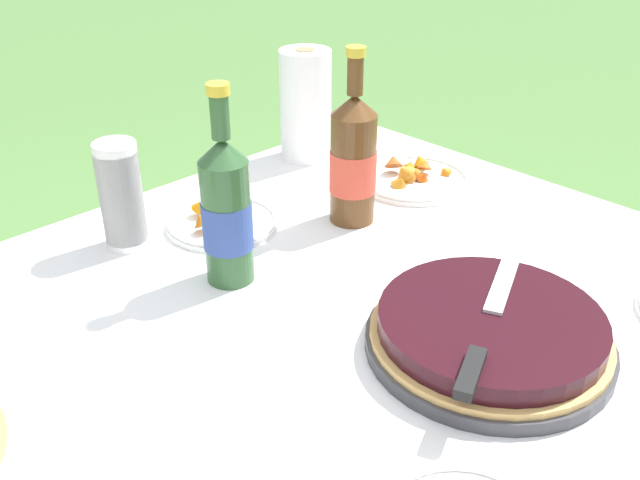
{
  "coord_description": "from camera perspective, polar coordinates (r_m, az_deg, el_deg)",
  "views": [
    {
      "loc": [
        -0.5,
        -0.59,
        1.27
      ],
      "look_at": [
        0.19,
        0.12,
        0.73
      ],
      "focal_mm": 40.0,
      "sensor_mm": 36.0,
      "label": 1
    }
  ],
  "objects": [
    {
      "name": "paper_towel_roll",
      "position": [
        1.55,
        -1.17,
        10.73
      ],
      "size": [
        0.11,
        0.11,
        0.24
      ],
      "color": "white",
      "rests_on": "tablecloth"
    },
    {
      "name": "cider_bottle_green",
      "position": [
        1.09,
        -7.48,
        2.28
      ],
      "size": [
        0.08,
        0.08,
        0.32
      ],
      "color": "#2D562D",
      "rests_on": "tablecloth"
    },
    {
      "name": "berry_tart",
      "position": [
        1.0,
        13.4,
        -7.23
      ],
      "size": [
        0.34,
        0.34,
        0.06
      ],
      "color": "#38383D",
      "rests_on": "tablecloth"
    },
    {
      "name": "serving_knife",
      "position": [
        0.96,
        13.32,
        -6.49
      ],
      "size": [
        0.35,
        0.17,
        0.01
      ],
      "rotation": [
        0.0,
        0.0,
        0.4
      ],
      "color": "silver",
      "rests_on": "berry_tart"
    },
    {
      "name": "snack_plate_near",
      "position": [
        1.3,
        -7.91,
        1.54
      ],
      "size": [
        0.2,
        0.2,
        0.05
      ],
      "color": "white",
      "rests_on": "tablecloth"
    },
    {
      "name": "tablecloth",
      "position": [
        0.99,
        -3.11,
        -9.85
      ],
      "size": [
        1.54,
        1.16,
        0.1
      ],
      "color": "white",
      "rests_on": "garden_table"
    },
    {
      "name": "cup_stack",
      "position": [
        1.24,
        -15.62,
        3.42
      ],
      "size": [
        0.07,
        0.07,
        0.19
      ],
      "color": "white",
      "rests_on": "tablecloth"
    },
    {
      "name": "snack_plate_far",
      "position": [
        1.48,
        7.36,
        5.03
      ],
      "size": [
        0.23,
        0.23,
        0.06
      ],
      "color": "white",
      "rests_on": "tablecloth"
    },
    {
      "name": "garden_table",
      "position": [
        1.02,
        -3.04,
        -11.82
      ],
      "size": [
        1.53,
        1.15,
        0.66
      ],
      "color": "brown",
      "rests_on": "ground_plane"
    },
    {
      "name": "cider_bottle_amber",
      "position": [
        1.27,
        2.67,
        6.43
      ],
      "size": [
        0.08,
        0.08,
        0.32
      ],
      "color": "brown",
      "rests_on": "tablecloth"
    }
  ]
}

